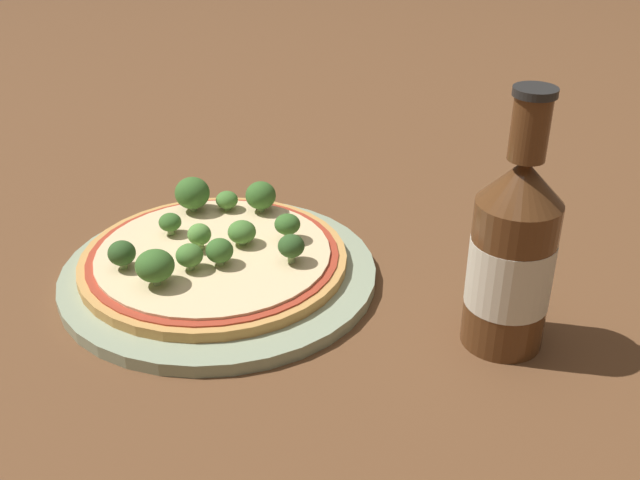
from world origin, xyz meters
The scene contains 16 objects.
ground_plane centered at (0.00, 0.00, 0.00)m, with size 3.00×3.00×0.00m, color brown.
plate centered at (-0.02, -0.01, 0.01)m, with size 0.30×0.30×0.01m.
pizza centered at (-0.03, -0.01, 0.02)m, with size 0.25×0.25×0.01m.
broccoli_floret_0 centered at (-0.08, 0.07, 0.04)m, with size 0.03×0.03×0.03m.
broccoli_floret_1 centered at (-0.02, 0.02, 0.04)m, with size 0.03×0.03×0.02m.
broccoli_floret_2 centered at (0.00, -0.01, 0.04)m, with size 0.03×0.03×0.03m.
broccoli_floret_3 centered at (-0.11, 0.01, 0.05)m, with size 0.04×0.04×0.04m.
broccoli_floret_4 centered at (-0.01, 0.06, 0.04)m, with size 0.03×0.03×0.03m.
broccoli_floret_5 centered at (-0.04, -0.01, 0.04)m, with size 0.02×0.02×0.03m.
broccoli_floret_6 centered at (-0.10, 0.05, 0.04)m, with size 0.02×0.02×0.02m.
broccoli_floret_7 centered at (0.03, 0.05, 0.04)m, with size 0.02×0.02×0.03m.
broccoli_floret_8 centered at (-0.08, -0.03, 0.04)m, with size 0.02×0.02×0.02m.
broccoli_floret_9 centered at (-0.04, -0.09, 0.04)m, with size 0.03×0.03×0.03m.
broccoli_floret_10 centered at (0.00, -0.07, 0.04)m, with size 0.03×0.03×0.03m.
broccoli_floret_11 centered at (-0.01, -0.04, 0.04)m, with size 0.02×0.02×0.02m.
beer_bottle centered at (0.20, 0.15, 0.08)m, with size 0.07×0.07×0.22m.
Camera 1 is at (0.54, -0.26, 0.38)m, focal length 42.00 mm.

